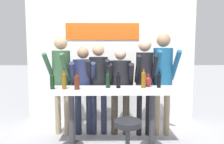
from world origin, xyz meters
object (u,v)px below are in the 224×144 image
Objects in this scene: person_center at (120,82)px; wine_bottle_2 at (77,81)px; person_center_right at (144,75)px; person_right at (163,72)px; wine_bottle_0 at (108,80)px; wine_bottle_1 at (143,79)px; wine_bottle_5 at (159,80)px; wine_bottle_6 at (118,80)px; tasting_table at (112,99)px; person_far_left at (61,74)px; person_left at (83,81)px; decorative_vase at (148,81)px; wine_bottle_4 at (64,80)px; person_center_left at (99,79)px; wine_bottle_3 at (52,81)px; bar_stool at (128,136)px.

person_center reaches higher than wine_bottle_2.
person_right reaches higher than person_center_right.
wine_bottle_1 is (0.57, -0.01, 0.02)m from wine_bottle_0.
wine_bottle_5 is 0.65m from wine_bottle_6.
tasting_table is 0.31m from wine_bottle_0.
wine_bottle_1 is (1.41, -0.46, -0.04)m from person_far_left.
tasting_table is 7.79× the size of wine_bottle_2.
person_left is 5.76× the size of wine_bottle_0.
decorative_vase is (0.43, -0.34, 0.07)m from person_center.
wine_bottle_4 is at bearing 171.84° from wine_bottle_2.
person_far_left is at bearing 151.87° from tasting_table.
tasting_table is 0.31m from wine_bottle_6.
wine_bottle_1 reaches higher than tasting_table.
wine_bottle_2 is at bearing -169.30° from tasting_table.
person_center_right reaches higher than person_left.
tasting_table is 7.71× the size of wine_bottle_6.
wine_bottle_5 is (0.59, -0.44, 0.10)m from person_center.
person_left is 0.28m from person_center_left.
wine_bottle_4 reaches higher than wine_bottle_3.
decorative_vase is at bearing 8.06° from wine_bottle_0.
wine_bottle_3 is at bearing -161.40° from person_center_right.
wine_bottle_2 is at bearing -8.16° from wine_bottle_4.
wine_bottle_0 is at bearing -148.77° from person_center_right.
wine_bottle_0 reaches higher than tasting_table.
bar_stool is 1.97× the size of wine_bottle_4.
wine_bottle_5 is at bearing 3.00° from wine_bottle_1.
wine_bottle_4 is (0.18, -0.01, 0.01)m from wine_bottle_3.
person_center is at bearing 71.68° from tasting_table.
person_center_right is 0.76m from wine_bottle_0.
wine_bottle_0 is at bearing 6.94° from wine_bottle_3.
wine_bottle_0 is 1.00× the size of wine_bottle_3.
person_right reaches higher than wine_bottle_6.
person_right is at bearing 21.41° from wine_bottle_0.
person_center is (-0.04, 1.04, 0.56)m from bar_stool.
person_center_right is at bearing 25.25° from wine_bottle_2.
decorative_vase is at bearing -23.03° from person_left.
person_center_left is at bearing 125.80° from wine_bottle_6.
person_center is at bearing 92.27° from bar_stool.
wine_bottle_5 is (0.17, -0.39, -0.04)m from person_center_right.
tasting_table is 7.57× the size of wine_bottle_5.
tasting_table is at bearing 10.70° from wine_bottle_2.
person_right is at bearing -0.68° from person_center.
wine_bottle_3 reaches higher than wine_bottle_2.
wine_bottle_2 is at bearing -136.82° from person_center.
bar_stool is at bearing -132.53° from wine_bottle_5.
wine_bottle_2 is at bearing -169.27° from wine_bottle_6.
bar_stool is 1.40m from person_left.
person_center_left is at bearing 111.13° from wine_bottle_0.
wine_bottle_2 is (-0.47, -0.14, -0.00)m from wine_bottle_0.
wine_bottle_3 is at bearing -176.11° from tasting_table.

